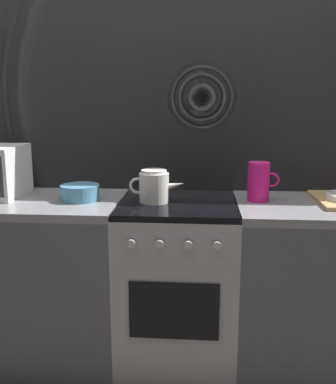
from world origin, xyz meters
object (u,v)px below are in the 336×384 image
kettle (154,186)px  pitcher (259,182)px  mixing_bowl (80,193)px  stove_unit (177,284)px

kettle → pitcher: pitcher is taller
kettle → mixing_bowl: kettle is taller
pitcher → stove_unit: bearing=-172.2°
stove_unit → pitcher: bearing=7.8°
stove_unit → pitcher: size_ratio=4.50×
kettle → mixing_bowl: size_ratio=1.42×
mixing_bowl → stove_unit: bearing=-0.1°
stove_unit → mixing_bowl: mixing_bowl is taller
kettle → pitcher: 0.53m
mixing_bowl → pitcher: pitcher is taller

